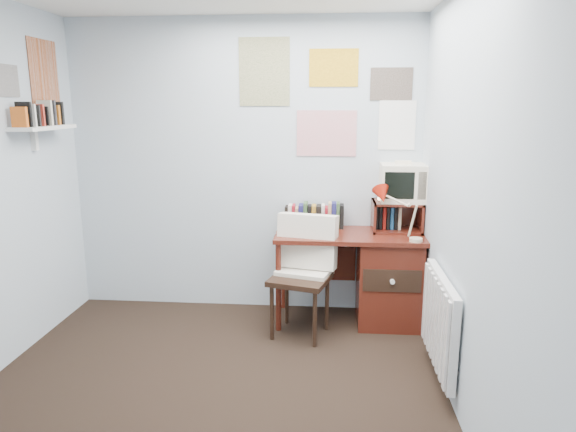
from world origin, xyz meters
name	(u,v)px	position (x,y,z in m)	size (l,w,h in m)	color
ground	(199,419)	(0.00, 0.00, 0.00)	(3.50, 3.50, 0.00)	black
back_wall	(245,168)	(0.00, 1.75, 1.25)	(3.00, 0.02, 2.50)	silver
right_wall	(481,214)	(1.50, 0.00, 1.25)	(0.02, 3.50, 2.50)	silver
desk	(381,275)	(1.17, 1.48, 0.41)	(1.20, 0.55, 0.76)	#501C12
desk_chair	(300,279)	(0.52, 1.18, 0.46)	(0.47, 0.45, 0.92)	black
desk_lamp	(417,218)	(1.40, 1.26, 0.94)	(0.25, 0.22, 0.36)	#AA1B0B
tv_riser	(397,216)	(1.29, 1.59, 0.89)	(0.40, 0.30, 0.25)	#501C12
crt_tv	(402,181)	(1.33, 1.61, 1.18)	(0.35, 0.32, 0.33)	#EFE4C8
book_row	(320,215)	(0.66, 1.66, 0.87)	(0.60, 0.14, 0.22)	#501C12
radiator	(440,321)	(1.46, 0.55, 0.42)	(0.09, 0.80, 0.60)	white
wall_shelf	(43,128)	(-1.40, 1.10, 1.62)	(0.20, 0.62, 0.24)	white
posters_back	(327,97)	(0.70, 1.74, 1.85)	(1.20, 0.01, 0.90)	white
posters_left	(26,75)	(-1.49, 1.10, 2.00)	(0.01, 0.70, 0.60)	white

